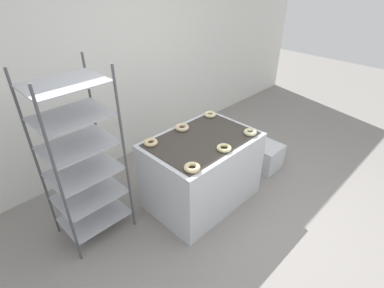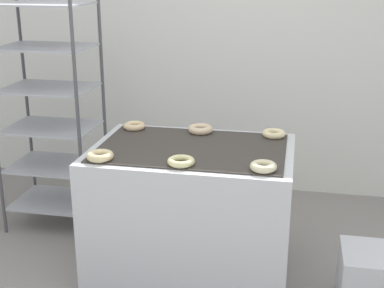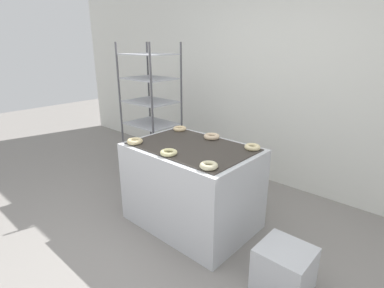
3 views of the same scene
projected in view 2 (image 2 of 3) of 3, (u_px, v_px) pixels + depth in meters
name	position (u px, v px, depth m)	size (l,w,h in m)	color
wall_back	(227.00, 25.00, 4.37)	(8.00, 0.05, 2.80)	silver
fryer_machine	(192.00, 210.00, 3.32)	(1.20, 0.84, 0.83)	silver
baking_rack_cart	(50.00, 108.00, 3.82)	(0.65, 0.51, 1.76)	#4C4C51
glaze_bin	(373.00, 279.00, 3.02)	(0.38, 0.36, 0.34)	silver
donut_near_left	(100.00, 156.00, 2.98)	(0.15, 0.15, 0.04)	beige
donut_near_center	(181.00, 161.00, 2.91)	(0.15, 0.15, 0.04)	beige
donut_near_right	(263.00, 167.00, 2.82)	(0.14, 0.14, 0.04)	beige
donut_far_left	(134.00, 126.00, 3.55)	(0.14, 0.14, 0.04)	beige
donut_far_center	(200.00, 129.00, 3.47)	(0.16, 0.16, 0.05)	beige
donut_far_right	(274.00, 134.00, 3.38)	(0.15, 0.15, 0.04)	beige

